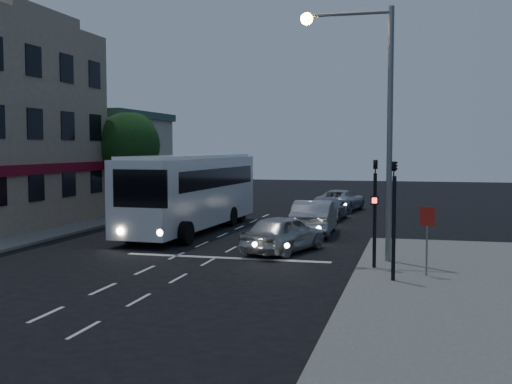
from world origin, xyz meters
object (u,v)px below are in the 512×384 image
(car_suv, at_px, (284,233))
(regulatory_sign, at_px, (427,230))
(car_sedan_b, at_px, (327,208))
(streetlight, at_px, (371,104))
(traffic_signal_side, at_px, (394,206))
(street_tree, at_px, (127,142))
(car_sedan_a, at_px, (314,217))
(traffic_signal_main, at_px, (375,200))
(car_sedan_c, at_px, (340,200))
(tour_bus, at_px, (192,190))

(car_suv, xyz_separation_m, regulatory_sign, (5.45, -4.04, 0.83))
(car_sedan_b, xyz_separation_m, streetlight, (3.36, -13.48, 5.06))
(traffic_signal_side, height_order, streetlight, streetlight)
(street_tree, bearing_deg, car_sedan_a, -24.75)
(car_sedan_b, relative_size, traffic_signal_main, 1.13)
(car_sedan_c, bearing_deg, street_tree, 35.85)
(car_sedan_c, xyz_separation_m, regulatory_sign, (5.21, -21.38, 0.89))
(car_sedan_c, bearing_deg, car_sedan_b, 98.24)
(car_sedan_b, bearing_deg, traffic_signal_main, 106.94)
(car_sedan_a, distance_m, streetlight, 9.18)
(car_sedan_b, bearing_deg, car_suv, 92.66)
(traffic_signal_side, height_order, street_tree, street_tree)
(tour_bus, xyz_separation_m, street_tree, (-6.33, 6.04, 2.44))
(tour_bus, height_order, traffic_signal_side, traffic_signal_side)
(car_suv, height_order, regulatory_sign, regulatory_sign)
(regulatory_sign, bearing_deg, street_tree, 138.92)
(car_suv, distance_m, traffic_signal_side, 6.89)
(car_sedan_a, height_order, car_sedan_b, car_sedan_a)
(car_sedan_c, bearing_deg, traffic_signal_side, 110.05)
(traffic_signal_side, bearing_deg, car_suv, 131.66)
(traffic_signal_main, xyz_separation_m, regulatory_sign, (1.70, -1.01, -0.82))
(regulatory_sign, relative_size, streetlight, 0.24)
(tour_bus, relative_size, traffic_signal_side, 3.05)
(car_suv, distance_m, car_sedan_b, 11.88)
(street_tree, bearing_deg, traffic_signal_side, -44.50)
(car_sedan_a, height_order, streetlight, streetlight)
(car_suv, bearing_deg, car_sedan_b, -72.93)
(streetlight, xyz_separation_m, street_tree, (-15.55, 12.82, -1.23))
(car_sedan_b, bearing_deg, traffic_signal_side, 107.64)
(regulatory_sign, height_order, streetlight, streetlight)
(car_suv, distance_m, street_tree, 16.89)
(car_sedan_a, xyz_separation_m, traffic_signal_side, (4.08, -10.50, 1.59))
(car_sedan_c, distance_m, traffic_signal_main, 20.74)
(tour_bus, bearing_deg, street_tree, 138.85)
(car_suv, distance_m, traffic_signal_main, 5.09)
(streetlight, distance_m, street_tree, 20.19)
(car_sedan_a, xyz_separation_m, car_sedan_b, (-0.24, 6.38, -0.16))
(car_suv, relative_size, car_sedan_a, 0.89)
(car_sedan_a, height_order, traffic_signal_side, traffic_signal_side)
(traffic_signal_main, height_order, streetlight, streetlight)
(traffic_signal_main, relative_size, street_tree, 0.66)
(car_sedan_a, distance_m, traffic_signal_side, 11.37)
(streetlight, bearing_deg, traffic_signal_main, -79.80)
(car_sedan_b, bearing_deg, tour_bus, 52.09)
(streetlight, bearing_deg, street_tree, 140.49)
(tour_bus, bearing_deg, car_sedan_b, 51.34)
(tour_bus, height_order, car_suv, tour_bus)
(tour_bus, bearing_deg, traffic_signal_side, -42.46)
(tour_bus, xyz_separation_m, car_sedan_a, (6.10, 0.32, -1.23))
(car_suv, height_order, traffic_signal_side, traffic_signal_side)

